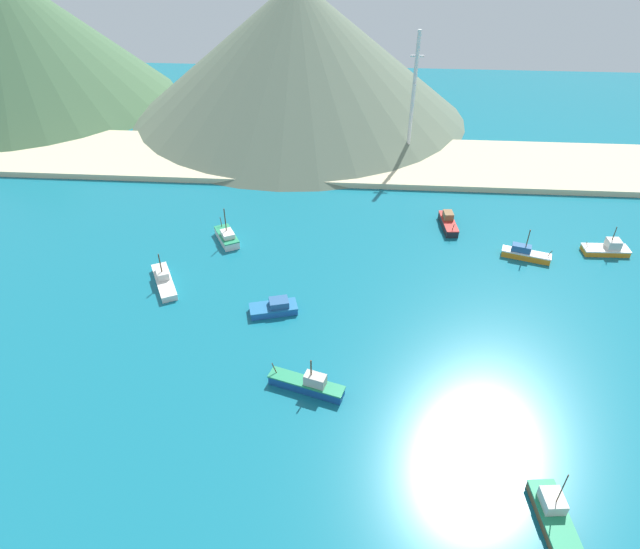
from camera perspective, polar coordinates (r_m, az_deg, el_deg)
name	(u,v)px	position (r m, az deg, el deg)	size (l,w,h in m)	color
ground	(264,386)	(70.67, -5.90, -11.47)	(260.00, 280.00, 0.50)	#146B7F
fishing_boat_0	(164,280)	(88.48, -16.01, -0.51)	(6.40, 9.41, 5.50)	silver
fishing_boat_1	(448,223)	(101.79, 13.24, 5.30)	(2.87, 7.62, 2.85)	#232328
fishing_boat_2	(525,254)	(97.00, 20.62, 2.06)	(8.11, 4.13, 5.48)	orange
fishing_boat_4	(275,308)	(80.04, -4.76, -3.46)	(7.42, 4.58, 2.14)	#1E5BA8
fishing_boat_5	(607,249)	(104.00, 27.79, 2.40)	(7.60, 3.01, 5.17)	orange
fishing_boat_6	(308,384)	(68.84, -1.28, -11.38)	(9.85, 4.69, 5.25)	#14478C
fishing_boat_7	(227,237)	(96.39, -9.69, 3.90)	(5.53, 7.13, 6.60)	silver
fishing_boat_9	(553,513)	(63.34, 23.13, -21.89)	(3.61, 7.70, 6.97)	brown
beach_strip	(309,159)	(123.87, -1.18, 11.94)	(247.00, 24.06, 1.20)	beige
hill_west	(8,34)	(176.78, -29.82, 20.98)	(81.25, 81.25, 35.61)	#476B47
hill_central	(298,51)	(145.70, -2.30, 22.29)	(85.77, 85.77, 32.76)	#60705B
radio_tower	(413,98)	(121.04, 9.67, 17.67)	(2.74, 2.19, 27.41)	silver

